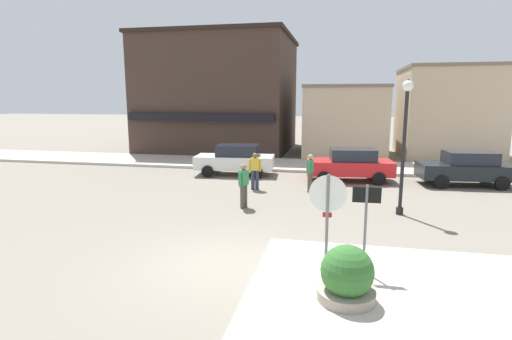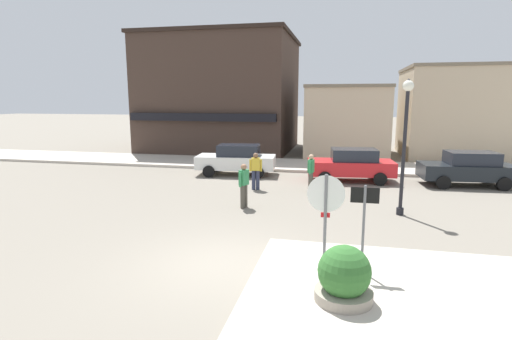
# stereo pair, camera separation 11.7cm
# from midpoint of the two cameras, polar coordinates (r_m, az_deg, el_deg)

# --- Properties ---
(ground_plane) EXTENTS (160.00, 160.00, 0.00)m
(ground_plane) POSITION_cam_midpoint_polar(r_m,az_deg,el_deg) (9.80, -4.44, -13.35)
(ground_plane) COLOR gray
(sidewalk_corner) EXTENTS (6.40, 4.80, 0.15)m
(sidewalk_corner) POSITION_cam_midpoint_polar(r_m,az_deg,el_deg) (8.81, 21.27, -16.34)
(sidewalk_corner) COLOR beige
(sidewalk_corner) RESTS_ON ground
(kerb_far) EXTENTS (80.00, 4.00, 0.15)m
(kerb_far) POSITION_cam_midpoint_polar(r_m,az_deg,el_deg) (23.35, 5.68, 0.71)
(kerb_far) COLOR beige
(kerb_far) RESTS_ON ground
(stop_sign) EXTENTS (0.82, 0.07, 2.30)m
(stop_sign) POSITION_cam_midpoint_polar(r_m,az_deg,el_deg) (8.90, 10.27, -5.57)
(stop_sign) COLOR slate
(stop_sign) RESTS_ON ground
(one_way_sign) EXTENTS (0.60, 0.06, 2.10)m
(one_way_sign) POSITION_cam_midpoint_polar(r_m,az_deg,el_deg) (8.96, 15.51, -6.92)
(one_way_sign) COLOR slate
(one_way_sign) RESTS_ON ground
(planter) EXTENTS (1.10, 1.10, 1.23)m
(planter) POSITION_cam_midpoint_polar(r_m,az_deg,el_deg) (7.94, 12.89, -15.03)
(planter) COLOR gray
(planter) RESTS_ON ground
(lamp_post) EXTENTS (0.36, 0.36, 4.54)m
(lamp_post) POSITION_cam_midpoint_polar(r_m,az_deg,el_deg) (14.07, 20.79, 5.67)
(lamp_post) COLOR black
(lamp_post) RESTS_ON ground
(parked_car_nearest) EXTENTS (4.15, 2.17, 1.56)m
(parked_car_nearest) POSITION_cam_midpoint_polar(r_m,az_deg,el_deg) (20.59, -2.62, 1.54)
(parked_car_nearest) COLOR white
(parked_car_nearest) RESTS_ON ground
(parked_car_second) EXTENTS (4.17, 2.21, 1.56)m
(parked_car_second) POSITION_cam_midpoint_polar(r_m,az_deg,el_deg) (19.49, 13.61, 0.77)
(parked_car_second) COLOR red
(parked_car_second) RESTS_ON ground
(parked_car_third) EXTENTS (4.13, 2.14, 1.56)m
(parked_car_third) POSITION_cam_midpoint_polar(r_m,az_deg,el_deg) (20.32, 28.16, 0.22)
(parked_car_third) COLOR black
(parked_car_third) RESTS_ON ground
(pedestrian_crossing_near) EXTENTS (0.33, 0.55, 1.61)m
(pedestrian_crossing_near) POSITION_cam_midpoint_polar(r_m,az_deg,el_deg) (14.34, -1.51, -2.05)
(pedestrian_crossing_near) COLOR #4C473D
(pedestrian_crossing_near) RESTS_ON ground
(pedestrian_crossing_far) EXTENTS (0.27, 0.56, 1.61)m
(pedestrian_crossing_far) POSITION_cam_midpoint_polar(r_m,az_deg,el_deg) (16.90, 8.04, -0.26)
(pedestrian_crossing_far) COLOR #4C473D
(pedestrian_crossing_far) RESTS_ON ground
(pedestrian_kerb_side) EXTENTS (0.56, 0.29, 1.61)m
(pedestrian_kerb_side) POSITION_cam_midpoint_polar(r_m,az_deg,el_deg) (17.18, 0.15, 0.01)
(pedestrian_kerb_side) COLOR #2D334C
(pedestrian_kerb_side) RESTS_ON ground
(building_corner_shop) EXTENTS (10.72, 9.99, 8.40)m
(building_corner_shop) POSITION_cam_midpoint_polar(r_m,az_deg,el_deg) (30.95, -4.64, 10.73)
(building_corner_shop) COLOR #3D2D26
(building_corner_shop) RESTS_ON ground
(building_storefront_left_near) EXTENTS (5.35, 7.59, 4.75)m
(building_storefront_left_near) POSITION_cam_midpoint_polar(r_m,az_deg,el_deg) (28.54, 12.95, 6.88)
(building_storefront_left_near) COLOR tan
(building_storefront_left_near) RESTS_ON ground
(building_storefront_left_mid) EXTENTS (5.82, 6.97, 5.96)m
(building_storefront_left_mid) POSITION_cam_midpoint_polar(r_m,az_deg,el_deg) (29.87, 25.87, 7.42)
(building_storefront_left_mid) COLOR tan
(building_storefront_left_mid) RESTS_ON ground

